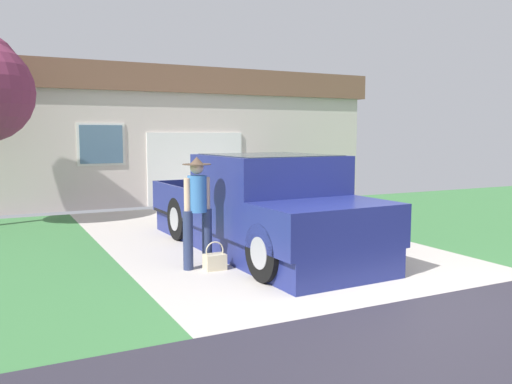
{
  "coord_description": "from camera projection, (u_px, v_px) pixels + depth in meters",
  "views": [
    {
      "loc": [
        -4.28,
        -4.73,
        1.98
      ],
      "look_at": [
        -0.68,
        2.48,
        1.1
      ],
      "focal_mm": 37.21,
      "sensor_mm": 36.0,
      "label": 1
    }
  ],
  "objects": [
    {
      "name": "house_with_garage",
      "position": [
        170.0,
        135.0,
        17.73
      ],
      "size": [
        11.36,
        6.19,
        3.87
      ],
      "color": "beige",
      "rests_on": "ground"
    },
    {
      "name": "handbag",
      "position": [
        215.0,
        261.0,
        7.78
      ],
      "size": [
        0.31,
        0.21,
        0.42
      ],
      "color": "beige",
      "rests_on": "ground"
    },
    {
      "name": "wheeled_trash_bin",
      "position": [
        289.0,
        184.0,
        14.77
      ],
      "size": [
        0.6,
        0.72,
        1.13
      ],
      "color": "navy",
      "rests_on": "ground"
    },
    {
      "name": "person_with_hat",
      "position": [
        197.0,
        207.0,
        7.79
      ],
      "size": [
        0.46,
        0.42,
        1.66
      ],
      "rotation": [
        0.0,
        0.0,
        0.16
      ],
      "color": "navy",
      "rests_on": "ground"
    },
    {
      "name": "pickup_truck",
      "position": [
        267.0,
        210.0,
        8.8
      ],
      "size": [
        2.25,
        5.39,
        1.65
      ],
      "rotation": [
        0.0,
        0.0,
        3.18
      ],
      "color": "navy",
      "rests_on": "ground"
    }
  ]
}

